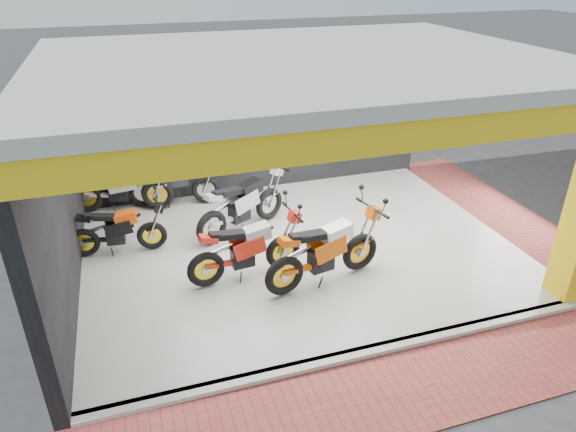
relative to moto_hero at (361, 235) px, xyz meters
name	(u,v)px	position (x,y,z in m)	size (l,w,h in m)	color
ground	(340,313)	(-0.74, -0.92, -0.82)	(80.00, 80.00, 0.00)	#2D2D30
showroom_floor	(300,249)	(-0.74, 1.08, -0.77)	(8.00, 6.00, 0.10)	silver
showroom_ceiling	(302,61)	(-0.74, 1.08, 2.78)	(8.40, 6.40, 0.20)	beige
back_wall	(257,120)	(-0.74, 4.18, 0.93)	(8.20, 0.20, 3.50)	black
left_wall	(54,197)	(-4.84, 1.08, 0.93)	(0.20, 6.20, 3.50)	black
header_beam_front	(388,134)	(-0.74, -1.92, 2.48)	(8.40, 0.30, 0.40)	yellow
header_beam_right	(505,65)	(3.26, 1.08, 2.48)	(0.30, 6.40, 0.40)	yellow
floor_kerb	(368,352)	(-0.74, -1.94, -0.77)	(8.00, 0.20, 0.10)	silver
paver_front	(394,393)	(-0.74, -2.72, -0.80)	(9.00, 1.40, 0.03)	brown
paver_right	(506,216)	(4.06, 1.08, -0.80)	(1.40, 7.00, 0.03)	brown
moto_hero	(361,235)	(0.00, 0.00, 0.00)	(2.35, 0.87, 1.44)	#D95609
moto_row_a	(283,236)	(-1.27, 0.47, -0.06)	(2.17, 0.80, 1.32)	red
moto_row_b	(269,189)	(-0.98, 2.38, -0.01)	(2.31, 0.86, 1.41)	#B6BABE
moto_row_c	(150,223)	(-3.43, 1.86, -0.14)	(1.88, 0.70, 1.15)	black
moto_row_d	(205,177)	(-2.11, 3.58, -0.07)	(2.12, 0.79, 1.30)	black
moto_row_e	(156,180)	(-3.17, 3.58, 0.00)	(2.33, 0.86, 1.43)	#B0B3B8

